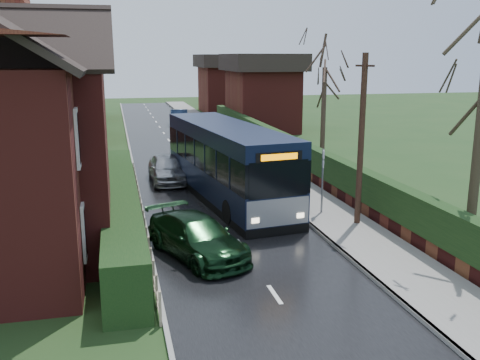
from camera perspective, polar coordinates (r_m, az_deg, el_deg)
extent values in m
plane|color=#273E1A|center=(16.56, 1.69, -9.31)|extent=(140.00, 140.00, 0.00)
cube|color=black|center=(25.88, -4.02, -1.03)|extent=(6.00, 100.00, 0.02)
cube|color=slate|center=(26.85, 4.97, -0.40)|extent=(2.50, 100.00, 0.14)
cube|color=gray|center=(26.51, 2.50, -0.54)|extent=(0.12, 100.00, 0.14)
cube|color=gray|center=(25.58, -10.78, -1.31)|extent=(0.12, 100.00, 0.10)
cube|color=black|center=(20.54, -12.56, -2.79)|extent=(1.20, 16.00, 1.60)
cube|color=maroon|center=(27.31, 8.07, 0.24)|extent=(0.30, 50.00, 0.60)
cube|color=black|center=(27.13, 8.13, 2.10)|extent=(0.60, 50.00, 1.20)
cube|color=maroon|center=(17.17, -18.09, 1.33)|extent=(2.50, 4.00, 6.00)
cube|color=silver|center=(15.55, -16.26, -5.08)|extent=(0.08, 1.20, 1.60)
cube|color=black|center=(15.54, -16.15, -5.08)|extent=(0.03, 0.95, 1.35)
cube|color=silver|center=(14.97, -16.90, 4.43)|extent=(0.08, 1.20, 1.60)
cube|color=black|center=(14.96, -16.78, 4.44)|extent=(0.03, 0.95, 1.35)
cube|color=silver|center=(19.39, -15.73, -1.47)|extent=(0.08, 1.20, 1.60)
cube|color=black|center=(19.39, -15.64, -1.46)|extent=(0.03, 0.95, 1.35)
cube|color=silver|center=(18.93, -16.21, 6.18)|extent=(0.08, 1.20, 1.60)
cube|color=black|center=(18.93, -16.12, 6.18)|extent=(0.03, 0.95, 1.35)
cube|color=silver|center=(23.29, -15.37, 0.95)|extent=(0.08, 1.20, 1.60)
cube|color=black|center=(23.28, -15.30, 0.95)|extent=(0.03, 0.95, 1.35)
cube|color=silver|center=(22.90, -15.76, 7.32)|extent=(0.08, 1.20, 1.60)
cube|color=black|center=(22.90, -15.69, 7.32)|extent=(0.03, 0.95, 1.35)
cube|color=silver|center=(25.74, -15.20, 2.08)|extent=(0.08, 1.20, 1.60)
cube|color=black|center=(25.74, -15.14, 2.09)|extent=(0.03, 0.95, 1.35)
cube|color=silver|center=(25.39, -15.55, 7.85)|extent=(0.08, 1.20, 1.60)
cube|color=black|center=(25.39, -15.49, 7.85)|extent=(0.03, 0.95, 1.35)
cube|color=black|center=(23.95, -1.41, 0.09)|extent=(3.90, 11.26, 1.14)
cube|color=black|center=(23.72, -1.43, 2.85)|extent=(3.92, 11.27, 1.20)
cube|color=black|center=(23.57, -1.44, 5.08)|extent=(3.90, 11.26, 0.66)
cube|color=black|center=(24.13, -1.40, -1.64)|extent=(3.90, 11.26, 0.35)
cube|color=gray|center=(19.05, 4.03, -3.43)|extent=(2.40, 0.43, 1.00)
cube|color=black|center=(18.72, 4.13, 0.08)|extent=(2.25, 0.37, 1.30)
cube|color=black|center=(18.55, 4.17, 2.50)|extent=(1.75, 0.30, 0.35)
cube|color=#FF8C00|center=(18.52, 4.22, 2.47)|extent=(1.37, 0.22, 0.22)
cube|color=black|center=(19.25, 4.01, -5.38)|extent=(2.45, 0.45, 0.30)
cube|color=#FFF2CC|center=(18.72, 1.65, -4.34)|extent=(0.28, 0.09, 0.18)
cube|color=#FFF2CC|center=(19.43, 6.46, -3.77)|extent=(0.28, 0.09, 0.18)
cylinder|color=black|center=(20.48, -1.14, -3.44)|extent=(0.40, 0.99, 0.96)
cylinder|color=black|center=(21.31, 4.62, -2.82)|extent=(0.40, 0.99, 0.96)
cylinder|color=black|center=(27.03, -6.15, 0.56)|extent=(0.40, 0.99, 0.96)
cylinder|color=black|center=(27.67, -1.60, 0.92)|extent=(0.40, 0.99, 0.96)
imported|color=#9D9DA1|center=(27.47, -7.81, 1.22)|extent=(1.80, 4.26, 1.44)
imported|color=black|center=(17.26, -4.63, -6.07)|extent=(3.32, 4.87, 1.31)
imported|color=black|center=(50.97, -6.49, 6.71)|extent=(2.12, 4.59, 1.46)
cylinder|color=slate|center=(21.61, 8.78, -0.29)|extent=(0.08, 0.08, 2.73)
cube|color=silver|center=(21.38, 8.89, 2.76)|extent=(0.17, 0.41, 0.31)
cube|color=silver|center=(21.45, 8.86, 1.73)|extent=(0.15, 0.37, 0.27)
cylinder|color=black|center=(20.14, 12.79, 3.93)|extent=(0.22, 0.22, 6.43)
cube|color=black|center=(19.91, 13.19, 11.78)|extent=(0.40, 0.79, 0.07)
cylinder|color=#332A1E|center=(18.92, 24.04, 2.94)|extent=(0.32, 0.32, 6.69)
cylinder|color=#35271F|center=(33.94, 8.88, 7.03)|extent=(0.30, 0.30, 5.64)
cylinder|color=#372920|center=(29.25, -21.50, 6.95)|extent=(0.33, 0.33, 7.28)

